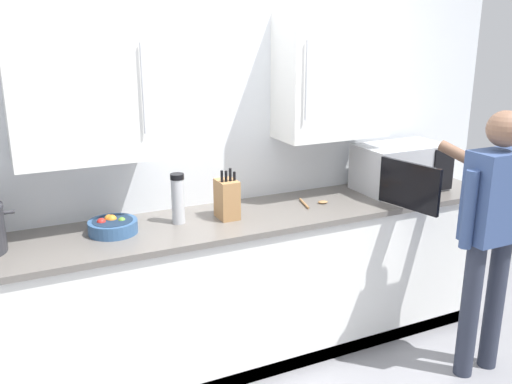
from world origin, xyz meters
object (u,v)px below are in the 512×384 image
at_px(thermos_flask, 178,198).
at_px(person_figure, 491,223).
at_px(knife_block, 227,199).
at_px(fruit_bowl, 113,226).
at_px(wooden_spoon, 315,203).
at_px(microwave_oven, 398,168).

xyz_separation_m(thermos_flask, person_figure, (1.59, -0.79, -0.14)).
distance_m(thermos_flask, knife_block, 0.29).
relative_size(knife_block, person_figure, 0.19).
xyz_separation_m(fruit_bowl, person_figure, (1.96, -0.79, -0.03)).
height_order(wooden_spoon, knife_block, knife_block).
bearing_deg(fruit_bowl, wooden_spoon, -1.75).
bearing_deg(microwave_oven, person_figure, -86.86).
height_order(fruit_bowl, wooden_spoon, fruit_bowl).
distance_m(microwave_oven, thermos_flask, 1.55).
bearing_deg(knife_block, wooden_spoon, 0.29).
relative_size(fruit_bowl, knife_block, 0.87).
relative_size(microwave_oven, wooden_spoon, 4.24).
xyz_separation_m(fruit_bowl, knife_block, (0.65, -0.04, 0.07)).
relative_size(wooden_spoon, person_figure, 0.12).
height_order(fruit_bowl, knife_block, knife_block).
relative_size(microwave_oven, fruit_bowl, 2.95).
distance_m(thermos_flask, person_figure, 1.78).
bearing_deg(knife_block, microwave_oven, 1.29).
distance_m(wooden_spoon, person_figure, 1.04).
bearing_deg(knife_block, person_figure, -29.77).
distance_m(thermos_flask, fruit_bowl, 0.39).
height_order(fruit_bowl, person_figure, person_figure).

